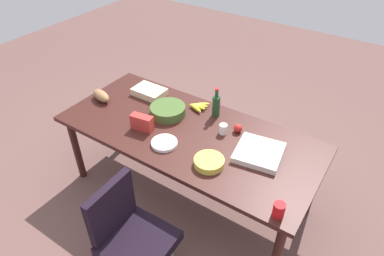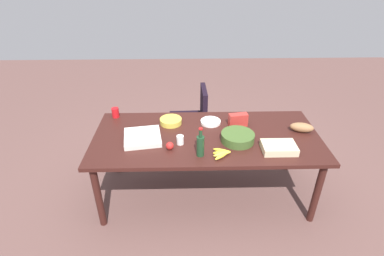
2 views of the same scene
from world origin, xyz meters
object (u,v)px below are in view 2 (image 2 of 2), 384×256
at_px(office_chair, 191,126).
at_px(red_solo_cup, 115,113).
at_px(paper_cup, 180,140).
at_px(bread_loaf, 302,127).
at_px(sheet_cake, 279,148).
at_px(wine_bottle, 200,145).
at_px(pizza_box, 143,137).
at_px(chip_bowl, 171,121).
at_px(salad_bowl, 238,137).
at_px(apple_red, 170,146).
at_px(paper_plate_stack, 211,122).
at_px(banana_bunch, 222,153).
at_px(chip_bag_red, 238,120).
at_px(conference_table, 206,141).

height_order(office_chair, red_solo_cup, office_chair).
bearing_deg(paper_cup, bread_loaf, -170.95).
relative_size(sheet_cake, paper_cup, 3.56).
height_order(office_chair, wine_bottle, wine_bottle).
xyz_separation_m(pizza_box, paper_cup, (-0.38, 0.09, 0.02)).
bearing_deg(bread_loaf, chip_bowl, -8.56).
distance_m(salad_bowl, apple_red, 0.68).
height_order(paper_plate_stack, chip_bowl, chip_bowl).
xyz_separation_m(pizza_box, sheet_cake, (-1.32, 0.23, 0.01)).
xyz_separation_m(bread_loaf, apple_red, (1.37, 0.29, -0.01)).
distance_m(bread_loaf, apple_red, 1.40).
bearing_deg(paper_plate_stack, sheet_cake, 137.96).
height_order(pizza_box, salad_bowl, salad_bowl).
distance_m(salad_bowl, bread_loaf, 0.72).
relative_size(chip_bowl, banana_bunch, 1.22).
relative_size(chip_bag_red, paper_cup, 2.22).
height_order(salad_bowl, chip_bowl, salad_bowl).
height_order(paper_plate_stack, sheet_cake, sheet_cake).
distance_m(office_chair, bread_loaf, 1.52).
bearing_deg(office_chair, paper_plate_stack, 106.70).
distance_m(pizza_box, red_solo_cup, 0.61).
height_order(conference_table, apple_red, apple_red).
relative_size(chip_bag_red, chip_bowl, 0.84).
xyz_separation_m(pizza_box, banana_bunch, (-0.77, 0.29, 0.00)).
distance_m(paper_plate_stack, sheet_cake, 0.82).
bearing_deg(office_chair, pizza_box, 62.94).
bearing_deg(banana_bunch, red_solo_cup, -34.55).
height_order(wine_bottle, banana_bunch, wine_bottle).
relative_size(bread_loaf, chip_bowl, 1.01).
relative_size(paper_plate_stack, apple_red, 2.89).
distance_m(paper_plate_stack, bread_loaf, 0.96).
xyz_separation_m(salad_bowl, bread_loaf, (-0.70, -0.17, 0.01)).
distance_m(office_chair, apple_red, 1.28).
bearing_deg(chip_bag_red, paper_cup, 28.81).
relative_size(conference_table, chip_bag_red, 11.62).
xyz_separation_m(chip_bag_red, wine_bottle, (0.43, 0.54, 0.04)).
bearing_deg(bread_loaf, chip_bag_red, -12.14).
bearing_deg(banana_bunch, wine_bottle, -2.49).
relative_size(office_chair, sheet_cake, 2.81).
bearing_deg(paper_cup, chip_bowl, -75.36).
bearing_deg(conference_table, chip_bowl, -34.99).
relative_size(conference_table, sheet_cake, 7.26).
bearing_deg(sheet_cake, wine_bottle, 4.25).
bearing_deg(banana_bunch, conference_table, -71.40).
xyz_separation_m(chip_bowl, banana_bunch, (-0.49, 0.61, -0.00)).
relative_size(bread_loaf, red_solo_cup, 2.18).
relative_size(conference_table, office_chair, 2.58).
distance_m(pizza_box, paper_plate_stack, 0.78).
relative_size(wine_bottle, banana_bunch, 1.48).
relative_size(paper_plate_stack, bread_loaf, 0.92).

